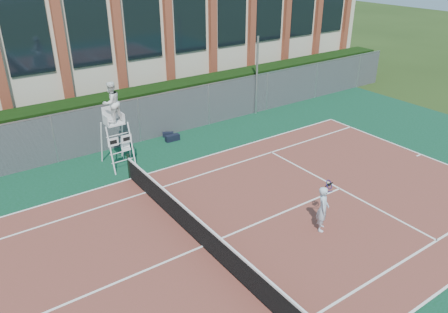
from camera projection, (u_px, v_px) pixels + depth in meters
ground at (203, 247)px, 13.91m from camera, size 120.00×120.00×0.00m
apron at (187, 232)px, 14.64m from camera, size 36.00×20.00×0.01m
tennis_court at (203, 246)px, 13.90m from camera, size 23.77×10.97×0.02m
tennis_net at (203, 233)px, 13.67m from camera, size 0.10×11.30×1.10m
fence at (99, 130)px, 19.92m from camera, size 40.00×0.06×2.20m
hedge at (90, 122)px, 20.81m from camera, size 40.00×1.40×2.20m
building at (35, 32)px, 25.35m from camera, size 45.00×10.60×8.22m
steel_pole at (257, 76)px, 24.10m from camera, size 0.12×0.12×4.36m
umpire_chair at (112, 105)px, 17.97m from camera, size 1.05×1.62×3.77m
plastic_chair at (125, 146)px, 19.71m from camera, size 0.49×0.49×0.86m
sports_bag_near at (172, 138)px, 21.43m from camera, size 0.72×0.30×0.30m
sports_bag_far at (168, 134)px, 21.93m from camera, size 0.60×0.46×0.22m
tennis_player at (323, 208)px, 14.40m from camera, size 0.96×0.77×1.63m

